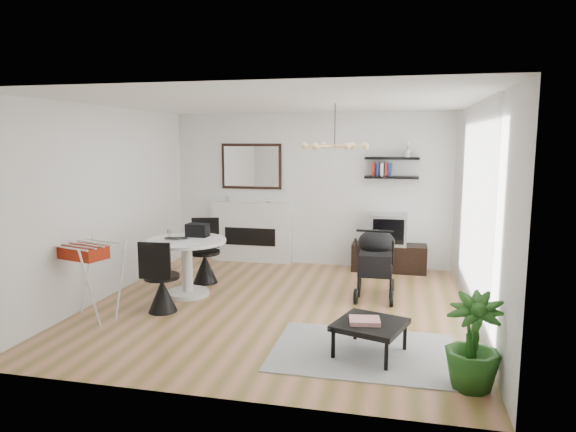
% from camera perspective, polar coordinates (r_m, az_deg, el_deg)
% --- Properties ---
extents(floor, '(5.00, 5.00, 0.00)m').
position_cam_1_polar(floor, '(7.01, -1.13, -10.08)').
color(floor, olive).
rests_on(floor, ground).
extents(ceiling, '(5.00, 5.00, 0.00)m').
position_cam_1_polar(ceiling, '(6.66, -1.20, 12.50)').
color(ceiling, white).
rests_on(ceiling, wall_back).
extents(wall_back, '(5.00, 0.00, 5.00)m').
position_cam_1_polar(wall_back, '(9.14, 2.60, 2.95)').
color(wall_back, white).
rests_on(wall_back, floor).
extents(wall_left, '(0.00, 5.00, 5.00)m').
position_cam_1_polar(wall_left, '(7.69, -19.56, 1.41)').
color(wall_left, white).
rests_on(wall_left, floor).
extents(wall_right, '(0.00, 5.00, 5.00)m').
position_cam_1_polar(wall_right, '(6.58, 20.50, 0.22)').
color(wall_right, white).
rests_on(wall_right, floor).
extents(sheer_curtain, '(0.04, 3.60, 2.60)m').
position_cam_1_polar(sheer_curtain, '(6.76, 19.44, 0.49)').
color(sheer_curtain, white).
rests_on(sheer_curtain, wall_right).
extents(fireplace, '(1.50, 0.17, 2.16)m').
position_cam_1_polar(fireplace, '(9.40, -4.12, -0.99)').
color(fireplace, white).
rests_on(fireplace, floor).
extents(shelf_lower, '(0.90, 0.25, 0.04)m').
position_cam_1_polar(shelf_lower, '(8.85, 11.42, 4.23)').
color(shelf_lower, black).
rests_on(shelf_lower, wall_back).
extents(shelf_upper, '(0.90, 0.25, 0.04)m').
position_cam_1_polar(shelf_upper, '(8.83, 11.48, 6.30)').
color(shelf_upper, black).
rests_on(shelf_upper, wall_back).
extents(pendant_lamp, '(0.90, 0.90, 0.10)m').
position_cam_1_polar(pendant_lamp, '(6.81, 5.21, 7.75)').
color(pendant_lamp, '#E2B876').
rests_on(pendant_lamp, ceiling).
extents(tv_console, '(1.25, 0.44, 0.47)m').
position_cam_1_polar(tv_console, '(8.95, 11.15, -4.56)').
color(tv_console, black).
rests_on(tv_console, floor).
extents(crt_tv, '(0.60, 0.52, 0.52)m').
position_cam_1_polar(crt_tv, '(8.85, 11.13, -1.44)').
color(crt_tv, '#AEAFB0').
rests_on(crt_tv, tv_console).
extents(dining_table, '(1.12, 1.12, 0.82)m').
position_cam_1_polar(dining_table, '(7.51, -11.15, -4.68)').
color(dining_table, white).
rests_on(dining_table, floor).
extents(laptop, '(0.37, 0.29, 0.03)m').
position_cam_1_polar(laptop, '(7.45, -12.41, -2.53)').
color(laptop, black).
rests_on(laptop, dining_table).
extents(black_bag, '(0.33, 0.21, 0.19)m').
position_cam_1_polar(black_bag, '(7.64, -10.02, -1.56)').
color(black_bag, black).
rests_on(black_bag, dining_table).
extents(newspaper, '(0.39, 0.36, 0.01)m').
position_cam_1_polar(newspaper, '(7.30, -10.40, -2.76)').
color(newspaper, silver).
rests_on(newspaper, dining_table).
extents(drinking_glass, '(0.06, 0.06, 0.10)m').
position_cam_1_polar(drinking_glass, '(7.73, -13.06, -1.89)').
color(drinking_glass, white).
rests_on(drinking_glass, dining_table).
extents(chair_far, '(0.51, 0.53, 1.00)m').
position_cam_1_polar(chair_far, '(8.19, -9.20, -5.14)').
color(chair_far, black).
rests_on(chair_far, floor).
extents(chair_near, '(0.46, 0.47, 0.97)m').
position_cam_1_polar(chair_near, '(6.93, -13.87, -7.92)').
color(chair_near, black).
rests_on(chair_near, floor).
extents(drying_rack, '(0.79, 0.76, 0.98)m').
position_cam_1_polar(drying_rack, '(6.87, -21.29, -6.59)').
color(drying_rack, white).
rests_on(drying_rack, floor).
extents(stroller, '(0.54, 0.90, 1.07)m').
position_cam_1_polar(stroller, '(7.43, 9.70, -5.44)').
color(stroller, black).
rests_on(stroller, floor).
extents(rug, '(1.91, 1.38, 0.01)m').
position_cam_1_polar(rug, '(5.68, 8.36, -14.73)').
color(rug, gray).
rests_on(rug, floor).
extents(coffee_table, '(0.84, 0.84, 0.34)m').
position_cam_1_polar(coffee_table, '(5.53, 9.11, -11.94)').
color(coffee_table, black).
rests_on(coffee_table, rug).
extents(magazines, '(0.34, 0.29, 0.04)m').
position_cam_1_polar(magazines, '(5.48, 8.51, -11.44)').
color(magazines, red).
rests_on(magazines, coffee_table).
extents(potted_plant, '(0.59, 0.59, 0.88)m').
position_cam_1_polar(potted_plant, '(5.02, 19.85, -13.02)').
color(potted_plant, '#1F5016').
rests_on(potted_plant, floor).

